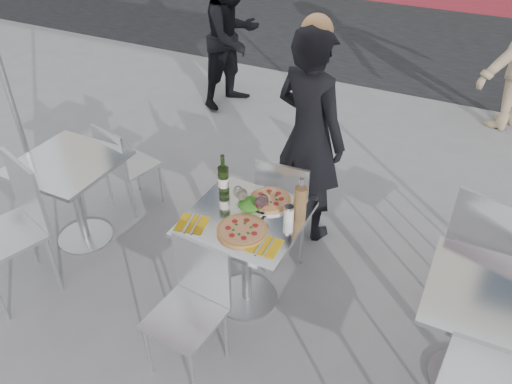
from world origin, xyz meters
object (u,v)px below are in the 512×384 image
at_px(woman_diner, 309,137).
at_px(wineglass_white_a, 238,192).
at_px(side_table_left, 72,185).
at_px(side_table_right, 488,322).
at_px(wineglass_red_a, 263,201).
at_px(sugar_shaker, 289,213).
at_px(wineglass_red_b, 260,203).
at_px(wineglass_white_b, 242,195).
at_px(napkin_right, 265,245).
at_px(carafe, 300,201).
at_px(pizza_far, 270,200).
at_px(pedestrian_a, 232,37).
at_px(wine_bottle, 223,179).
at_px(side_chair_lfar, 122,162).
at_px(side_chair_lnear, 15,219).
at_px(main_table, 246,242).
at_px(pizza_near, 242,230).
at_px(chair_far, 285,199).
at_px(napkin_left, 192,223).
at_px(chair_near, 193,299).
at_px(salad_plate, 250,206).
at_px(side_chair_rfar, 487,243).

height_order(woman_diner, wineglass_white_a, woman_diner).
height_order(side_table_left, side_table_right, same).
bearing_deg(wineglass_red_a, side_table_left, -177.37).
xyz_separation_m(sugar_shaker, wineglass_red_b, (-0.18, -0.06, 0.06)).
distance_m(wineglass_white_b, wineglass_red_a, 0.15).
distance_m(wineglass_white_a, napkin_right, 0.43).
distance_m(carafe, wineglass_white_b, 0.37).
bearing_deg(napkin_right, wineglass_white_a, 137.28).
bearing_deg(pizza_far, woman_diner, 91.23).
relative_size(pizza_far, wineglass_white_b, 1.99).
height_order(side_table_left, wineglass_white_b, wineglass_white_b).
relative_size(pedestrian_a, wine_bottle, 5.56).
xyz_separation_m(side_table_left, side_chair_lfar, (0.07, 0.50, -0.05)).
height_order(pizza_far, wineglass_white_a, wineglass_white_a).
bearing_deg(wine_bottle, side_chair_lfar, 164.46).
bearing_deg(side_chair_lnear, main_table, 38.68).
bearing_deg(side_chair_lfar, wineglass_white_b, 174.49).
height_order(side_chair_lfar, pedestrian_a, pedestrian_a).
height_order(carafe, wineglass_red_b, carafe).
height_order(side_chair_lnear, pizza_near, side_chair_lnear).
relative_size(pizza_near, wine_bottle, 1.07).
xyz_separation_m(wineglass_red_a, wineglass_red_b, (-0.01, -0.03, 0.00)).
bearing_deg(wine_bottle, pizza_near, -45.80).
bearing_deg(pedestrian_a, wine_bottle, -134.95).
bearing_deg(carafe, side_chair_lfar, 168.90).
relative_size(chair_far, napkin_left, 4.14).
bearing_deg(side_table_left, napkin_left, -9.59).
bearing_deg(woman_diner, chair_far, 105.95).
xyz_separation_m(chair_near, sugar_shaker, (0.32, 0.65, 0.29)).
relative_size(salad_plate, wineglass_white_a, 1.40).
height_order(woman_diner, wineglass_red_b, woman_diner).
relative_size(side_table_right, salad_plate, 3.41).
distance_m(salad_plate, sugar_shaker, 0.27).
height_order(chair_near, salad_plate, chair_near).
height_order(chair_near, wineglass_red_b, wineglass_red_b).
distance_m(pizza_near, pizza_far, 0.35).
bearing_deg(side_chair_lfar, wineglass_red_b, 175.00).
distance_m(wine_bottle, sugar_shaker, 0.52).
xyz_separation_m(side_table_left, woman_diner, (1.56, 0.95, 0.33)).
xyz_separation_m(side_table_left, salad_plate, (1.49, 0.08, 0.25)).
distance_m(side_chair_lnear, woman_diner, 2.16).
bearing_deg(pedestrian_a, side_chair_lnear, -159.83).
distance_m(pedestrian_a, sugar_shaker, 3.32).
distance_m(woman_diner, wine_bottle, 0.84).
bearing_deg(napkin_left, side_table_right, -4.80).
xyz_separation_m(pedestrian_a, pizza_near, (1.68, -2.96, -0.06)).
height_order(chair_far, wineglass_white_b, wineglass_white_b).
distance_m(chair_far, pizza_far, 0.44).
bearing_deg(side_chair_lfar, side_chair_rfar, -165.47).
relative_size(side_chair_lnear, carafe, 3.52).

